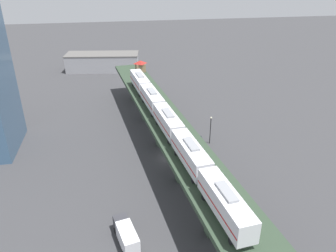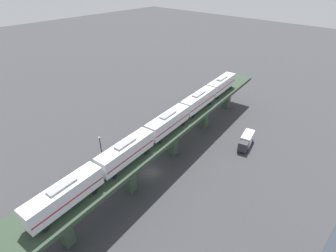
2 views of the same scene
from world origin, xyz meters
The scene contains 8 objects.
ground_plane centered at (0.00, 0.00, 0.00)m, with size 400.00×400.00×0.00m, color #38383A.
elevated_viaduct centered at (0.02, -0.20, 7.50)m, with size 18.99×92.35×8.78m.
subway_train centered at (-0.88, -4.58, 11.32)m, with size 10.01×62.30×4.45m.
street_car_white centered at (6.92, -13.80, 0.94)m, with size 2.92×4.72×1.89m.
street_car_green centered at (8.13, 4.76, 0.94)m, with size 2.20×4.52×1.89m.
street_car_black centered at (8.37, -24.05, 0.94)m, with size 2.21×4.52×1.89m.
delivery_truck centered at (-10.61, -23.03, 1.76)m, with size 3.81×7.52×3.20m.
street_lamp centered at (10.95, 5.00, 4.11)m, with size 0.44×0.44×6.94m.
Camera 2 is at (-32.56, 30.15, 39.00)m, focal length 28.00 mm.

